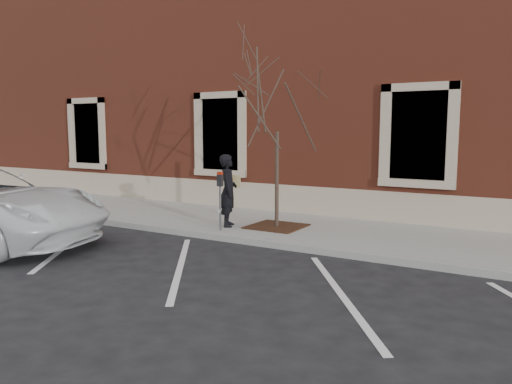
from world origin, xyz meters
The scene contains 9 objects.
ground centered at (0.00, 0.00, 0.00)m, with size 120.00×120.00×0.00m, color #28282B.
sidewalk_near centered at (0.00, 1.75, 0.07)m, with size 40.00×3.50×0.15m, color #A8A49E.
curb_near centered at (0.00, -0.05, 0.07)m, with size 40.00×0.12×0.15m, color #9E9E99.
parking_stripes centered at (0.00, -2.20, 0.00)m, with size 28.00×4.40×0.01m, color silver, non-canonical shape.
building_civic centered at (0.00, 7.74, 4.00)m, with size 40.00×8.62×8.00m.
man centered at (-0.96, 0.86, 1.05)m, with size 0.65×0.43×1.80m, color black.
parking_meter centered at (-0.81, 0.30, 1.13)m, with size 0.13×0.10×1.41m.
tree_grate centered at (0.14, 1.37, 0.17)m, with size 1.28×1.28×0.03m, color #432215.
sapling centered at (0.14, 1.37, 3.15)m, with size 2.57×2.57×4.28m.
Camera 1 is at (5.90, -9.35, 2.56)m, focal length 35.00 mm.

